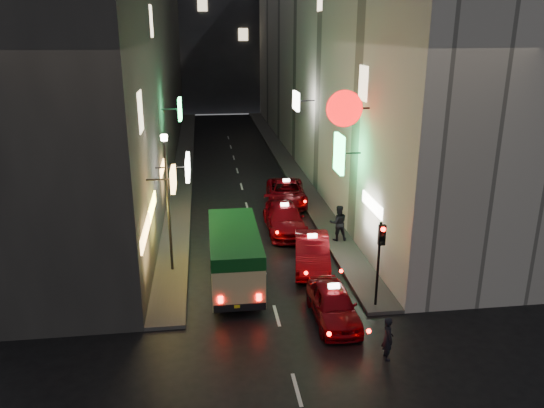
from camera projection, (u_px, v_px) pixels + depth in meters
name	position (u px, v px, depth m)	size (l,w,h in m)	color
building_left	(129.00, 51.00, 40.81)	(7.70, 52.00, 18.00)	#3A3734
building_right	(331.00, 50.00, 42.79)	(8.00, 52.00, 18.00)	beige
building_far	(218.00, 26.00, 71.31)	(30.00, 10.00, 22.00)	#36363C
sidewalk_left	(184.00, 162.00, 44.08)	(1.50, 52.00, 0.15)	#44423F
sidewalk_right	(285.00, 159.00, 45.13)	(1.50, 52.00, 0.15)	#44423F
minibus	(234.00, 251.00, 22.61)	(2.08, 5.90, 2.53)	#D0C082
taxi_near	(333.00, 301.00, 20.09)	(2.01, 4.92, 1.73)	#73030B
taxi_second	(312.00, 250.00, 24.61)	(3.06, 5.67, 1.88)	#73030B
taxi_third	(284.00, 216.00, 29.07)	(2.17, 5.29, 1.85)	#73030B
taxi_far	(286.00, 191.00, 33.69)	(2.60, 5.46, 1.86)	#73030B
pedestrian_crossing	(388.00, 336.00, 17.68)	(0.58, 0.37, 1.75)	black
pedestrian_sidewalk	(338.00, 221.00, 27.32)	(0.81, 0.50, 2.14)	black
traffic_light	(380.00, 247.00, 20.24)	(0.26, 0.43, 3.50)	black
lamp_post	(168.00, 195.00, 23.17)	(0.28, 0.28, 6.22)	black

